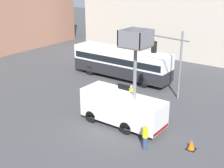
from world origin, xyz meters
TOP-DOWN VIEW (x-y plane):
  - ground_plane at (0.00, 0.00)m, footprint 120.00×120.00m
  - building_backdrop_side at (24.80, 5.74)m, footprint 10.00×28.00m
  - utility_truck at (0.56, -0.19)m, footprint 2.27×6.34m
  - city_bus at (9.52, 6.03)m, footprint 2.48×11.07m
  - traffic_light_pole at (6.55, -1.08)m, footprint 4.00×3.75m
  - road_worker_near_truck at (-1.37, -3.29)m, footprint 0.38×0.38m
  - road_worker_directing at (4.12, 1.32)m, footprint 0.38×0.38m
  - traffic_cone_near_truck at (0.36, -5.74)m, footprint 0.59×0.59m

SIDE VIEW (x-z plane):
  - ground_plane at x=0.00m, z-range 0.00..0.00m
  - traffic_cone_near_truck at x=0.36m, z-range -0.02..0.66m
  - road_worker_directing at x=4.12m, z-range 0.00..1.82m
  - road_worker_near_truck at x=-1.37m, z-range 0.01..1.90m
  - utility_truck at x=0.56m, z-range -2.08..5.18m
  - city_bus at x=9.52m, z-range 0.28..3.47m
  - traffic_light_pole at x=6.55m, z-range 1.11..7.20m
  - building_backdrop_side at x=24.80m, z-range 0.00..9.04m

